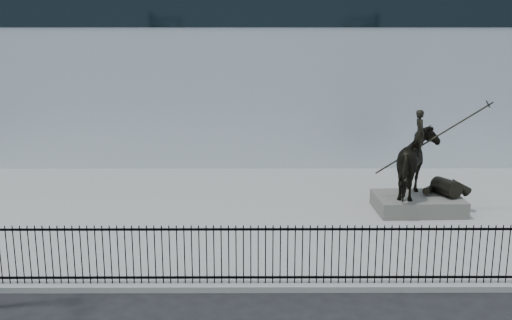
{
  "coord_description": "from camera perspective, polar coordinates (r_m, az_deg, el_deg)",
  "views": [
    {
      "loc": [
        -0.67,
        -12.45,
        6.46
      ],
      "look_at": [
        -0.59,
        6.0,
        2.17
      ],
      "focal_mm": 42.0,
      "sensor_mm": 36.0,
      "label": 1
    }
  ],
  "objects": [
    {
      "name": "ground",
      "position": [
        14.04,
        2.6,
        -14.31
      ],
      "size": [
        120.0,
        120.0,
        0.0
      ],
      "primitive_type": "plane",
      "color": "black",
      "rests_on": "ground"
    },
    {
      "name": "plaza",
      "position": [
        20.48,
        1.66,
        -5.07
      ],
      "size": [
        30.0,
        12.0,
        0.15
      ],
      "primitive_type": "cube",
      "color": "#9A9A97",
      "rests_on": "ground"
    },
    {
      "name": "building",
      "position": [
        32.52,
        0.96,
        9.64
      ],
      "size": [
        44.0,
        14.0,
        9.0
      ],
      "primitive_type": "cube",
      "color": "silver",
      "rests_on": "ground"
    },
    {
      "name": "picket_fence",
      "position": [
        14.8,
        2.4,
        -8.97
      ],
      "size": [
        22.1,
        0.1,
        1.5
      ],
      "color": "black",
      "rests_on": "plaza"
    },
    {
      "name": "statue_plinth",
      "position": [
        21.08,
        15.16,
        -4.03
      ],
      "size": [
        2.92,
        2.06,
        0.53
      ],
      "primitive_type": "cube",
      "rotation": [
        0.0,
        0.0,
        0.04
      ],
      "color": "#504E4A",
      "rests_on": "plaza"
    },
    {
      "name": "equestrian_statue",
      "position": [
        20.74,
        15.53,
        -0.36
      ],
      "size": [
        3.65,
        2.32,
        3.1
      ],
      "rotation": [
        0.0,
        0.0,
        0.04
      ],
      "color": "black",
      "rests_on": "statue_plinth"
    }
  ]
}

